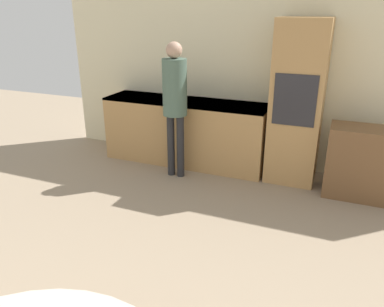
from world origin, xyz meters
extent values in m
cube|color=beige|center=(0.00, 5.50, 1.30)|extent=(6.00, 0.05, 2.60)
cube|color=tan|center=(-1.00, 5.15, 0.45)|extent=(2.30, 0.60, 0.90)
cube|color=black|center=(-1.00, 5.15, 0.89)|extent=(2.30, 0.60, 0.03)
cube|color=tan|center=(0.49, 5.16, 1.00)|extent=(0.61, 0.58, 2.00)
cube|color=#28282D|center=(0.49, 4.87, 1.10)|extent=(0.49, 0.01, 0.60)
cube|color=brown|center=(1.37, 4.95, 0.42)|extent=(0.90, 0.45, 0.84)
cylinder|color=#262628|center=(-1.00, 4.67, 0.42)|extent=(0.10, 0.10, 0.83)
cylinder|color=#262628|center=(-0.86, 4.67, 0.42)|extent=(0.10, 0.10, 0.83)
cylinder|color=#4C6656|center=(-0.93, 4.67, 1.18)|extent=(0.30, 0.30, 0.69)
sphere|color=tan|center=(-0.93, 4.67, 1.63)|extent=(0.20, 0.20, 0.20)
camera|label=1|loc=(1.00, 0.51, 2.09)|focal=35.00mm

